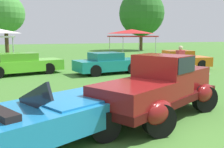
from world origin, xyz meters
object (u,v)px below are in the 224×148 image
at_px(show_car_lime, 20,64).
at_px(canopy_tent_center_field, 132,33).
at_px(neighbor_convertible, 29,121).
at_px(show_car_orange, 180,60).
at_px(show_car_teal, 108,63).
at_px(feature_pickup_truck, 160,86).
at_px(spectator_near_truck, 180,61).

relative_size(show_car_lime, canopy_tent_center_field, 1.47).
relative_size(neighbor_convertible, show_car_lime, 1.02).
xyz_separation_m(show_car_orange, canopy_tent_center_field, (-0.53, 6.11, 1.83)).
bearing_deg(show_car_lime, neighbor_convertible, -91.28).
xyz_separation_m(show_car_lime, show_car_teal, (4.75, -1.47, -0.00)).
distance_m(feature_pickup_truck, canopy_tent_center_field, 15.69).
bearing_deg(show_car_orange, show_car_teal, -178.02).
distance_m(show_car_teal, show_car_orange, 5.10).
distance_m(show_car_lime, canopy_tent_center_field, 10.63).
relative_size(show_car_lime, show_car_teal, 1.20).
bearing_deg(show_car_teal, feature_pickup_truck, -100.62).
height_order(feature_pickup_truck, show_car_lime, feature_pickup_truck).
distance_m(feature_pickup_truck, show_car_lime, 10.11).
distance_m(feature_pickup_truck, show_car_teal, 8.25).
height_order(show_car_teal, canopy_tent_center_field, canopy_tent_center_field).
height_order(neighbor_convertible, show_car_teal, neighbor_convertible).
relative_size(neighbor_convertible, spectator_near_truck, 2.91).
distance_m(neighbor_convertible, spectator_near_truck, 9.70).
bearing_deg(neighbor_convertible, spectator_near_truck, 37.15).
relative_size(feature_pickup_truck, show_car_lime, 0.92).
height_order(show_car_lime, show_car_orange, same).
bearing_deg(canopy_tent_center_field, show_car_orange, -85.00).
xyz_separation_m(spectator_near_truck, canopy_tent_center_field, (1.81, 9.38, 1.51)).
distance_m(show_car_teal, canopy_tent_center_field, 7.97).
xyz_separation_m(show_car_teal, show_car_orange, (5.09, 0.18, -0.00)).
xyz_separation_m(show_car_teal, spectator_near_truck, (2.75, -3.10, 0.32)).
distance_m(feature_pickup_truck, show_car_orange, 10.60).
height_order(show_car_lime, show_car_teal, same).
xyz_separation_m(neighbor_convertible, spectator_near_truck, (7.73, 5.85, 0.33)).
height_order(feature_pickup_truck, spectator_near_truck, feature_pickup_truck).
height_order(show_car_lime, spectator_near_truck, spectator_near_truck).
relative_size(spectator_near_truck, canopy_tent_center_field, 0.51).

